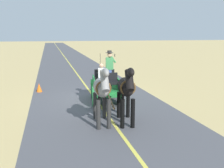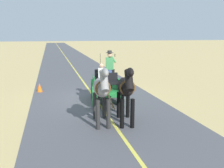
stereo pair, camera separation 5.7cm
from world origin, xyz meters
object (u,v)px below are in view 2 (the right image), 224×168
(horse_drawn_carriage, at_px, (106,85))
(traffic_cone, at_px, (40,87))
(horse_off_side, at_px, (101,89))
(horse_near_side, at_px, (126,89))

(horse_drawn_carriage, xyz_separation_m, traffic_cone, (3.24, -2.91, -0.57))
(horse_drawn_carriage, distance_m, traffic_cone, 4.39)
(horse_off_side, bearing_deg, traffic_cone, -67.78)
(horse_near_side, xyz_separation_m, traffic_cone, (3.26, -5.97, -1.07))
(traffic_cone, bearing_deg, horse_drawn_carriage, 138.07)
(horse_near_side, relative_size, traffic_cone, 4.42)
(horse_near_side, relative_size, horse_off_side, 1.00)
(horse_off_side, height_order, traffic_cone, horse_off_side)
(horse_drawn_carriage, relative_size, traffic_cone, 9.02)
(horse_off_side, bearing_deg, horse_drawn_carriage, -106.08)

